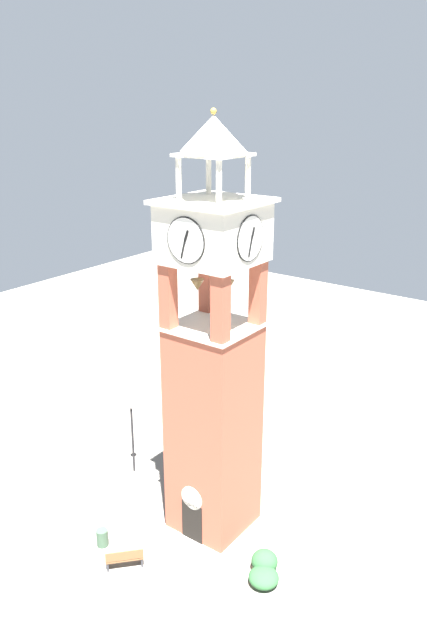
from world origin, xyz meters
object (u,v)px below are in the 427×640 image
at_px(trash_bin, 102,538).
at_px(park_bench, 125,558).
at_px(clock_tower, 213,380).
at_px(lamp_post, 132,424).

bearing_deg(trash_bin, park_bench, -12.66).
height_order(clock_tower, lamp_post, clock_tower).
distance_m(park_bench, trash_bin, 1.83).
distance_m(clock_tower, lamp_post, 7.86).
distance_m(park_bench, lamp_post, 7.55).
xyz_separation_m(park_bench, trash_bin, (-1.78, 0.40, -0.08)).
height_order(park_bench, lamp_post, lamp_post).
bearing_deg(trash_bin, lamp_post, 119.74).
xyz_separation_m(lamp_post, trash_bin, (2.88, -5.04, -2.45)).
height_order(clock_tower, park_bench, clock_tower).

